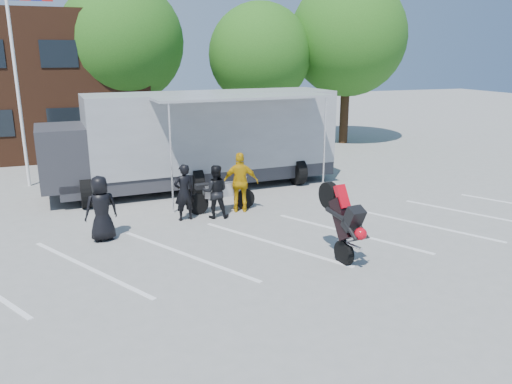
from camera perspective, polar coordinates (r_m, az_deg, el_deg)
ground at (r=12.79m, az=2.78°, el=-7.52°), size 100.00×100.00×0.00m
parking_bay_lines at (r=13.64m, az=1.16°, el=-5.96°), size 18.09×13.33×0.01m
flagpole at (r=20.91m, az=-25.31°, el=14.23°), size 1.61×0.12×8.00m
tree_left at (r=26.97m, az=-15.03°, el=16.21°), size 6.12×6.12×8.64m
tree_mid at (r=27.56m, az=0.44°, el=15.39°), size 5.44×5.44×7.68m
tree_right at (r=29.25m, az=10.45°, el=16.99°), size 6.46×6.46×9.12m
transporter_truck at (r=19.52m, az=-6.22°, el=0.58°), size 11.66×6.09×3.62m
parked_motorcycle at (r=16.46m, az=-3.95°, el=-2.21°), size 2.37×0.87×1.22m
stunt_bike_rider at (r=13.16m, az=8.29°, el=-6.99°), size 1.04×1.89×2.12m
spectator_leather_a at (r=14.30m, az=-17.27°, el=-1.81°), size 0.99×0.74×1.83m
spectator_leather_b at (r=15.50m, az=-8.23°, el=-0.03°), size 0.71×0.52×1.78m
spectator_leather_c at (r=15.63m, az=-4.67°, el=0.05°), size 0.97×0.85×1.69m
spectator_hivis at (r=16.14m, az=-1.77°, el=1.09°), size 1.24×0.80×1.96m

